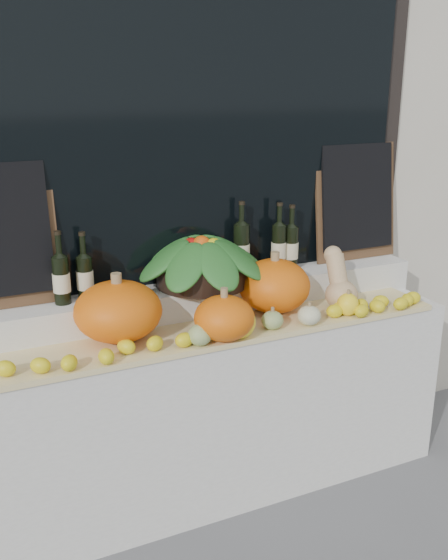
# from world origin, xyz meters

# --- Properties ---
(storefront_facade) EXTENTS (7.00, 0.94, 4.50)m
(storefront_facade) POSITION_xyz_m (0.00, 2.25, 2.25)
(storefront_facade) COLOR beige
(storefront_facade) RESTS_ON ground
(display_sill) EXTENTS (2.30, 0.55, 0.88)m
(display_sill) POSITION_xyz_m (0.00, 1.52, 0.44)
(display_sill) COLOR silver
(display_sill) RESTS_ON ground
(rear_tier) EXTENTS (2.30, 0.25, 0.16)m
(rear_tier) POSITION_xyz_m (0.00, 1.68, 0.96)
(rear_tier) COLOR silver
(rear_tier) RESTS_ON display_sill
(straw_bedding) EXTENTS (2.10, 0.32, 0.02)m
(straw_bedding) POSITION_xyz_m (0.00, 1.40, 0.89)
(straw_bedding) COLOR tan
(straw_bedding) RESTS_ON display_sill
(pumpkin_left) EXTENTS (0.42, 0.42, 0.26)m
(pumpkin_left) POSITION_xyz_m (-0.48, 1.49, 1.03)
(pumpkin_left) COLOR orange
(pumpkin_left) RESTS_ON straw_bedding
(pumpkin_right) EXTENTS (0.42, 0.42, 0.26)m
(pumpkin_right) POSITION_xyz_m (0.29, 1.51, 1.03)
(pumpkin_right) COLOR orange
(pumpkin_right) RESTS_ON straw_bedding
(pumpkin_center) EXTENTS (0.29, 0.29, 0.19)m
(pumpkin_center) POSITION_xyz_m (-0.07, 1.30, 1.00)
(pumpkin_center) COLOR orange
(pumpkin_center) RESTS_ON straw_bedding
(butternut_squash) EXTENTS (0.16, 0.22, 0.30)m
(butternut_squash) POSITION_xyz_m (0.61, 1.42, 1.02)
(butternut_squash) COLOR tan
(butternut_squash) RESTS_ON straw_bedding
(decorative_gourds) EXTENTS (0.88, 0.15, 0.17)m
(decorative_gourds) POSITION_xyz_m (0.14, 1.29, 0.96)
(decorative_gourds) COLOR #386A1F
(decorative_gourds) RESTS_ON straw_bedding
(lemon_heap) EXTENTS (2.20, 0.16, 0.06)m
(lemon_heap) POSITION_xyz_m (0.00, 1.29, 0.94)
(lemon_heap) COLOR yellow
(lemon_heap) RESTS_ON straw_bedding
(produce_bowl) EXTENTS (0.67, 0.67, 0.25)m
(produce_bowl) POSITION_xyz_m (-0.02, 1.66, 1.16)
(produce_bowl) COLOR black
(produce_bowl) RESTS_ON rear_tier
(wine_bottle_far_left) EXTENTS (0.08, 0.08, 0.33)m
(wine_bottle_far_left) POSITION_xyz_m (-0.68, 1.67, 1.15)
(wine_bottle_far_left) COLOR black
(wine_bottle_far_left) RESTS_ON rear_tier
(wine_bottle_near_left) EXTENTS (0.08, 0.08, 0.31)m
(wine_bottle_near_left) POSITION_xyz_m (-0.57, 1.70, 1.14)
(wine_bottle_near_left) COLOR black
(wine_bottle_near_left) RESTS_ON rear_tier
(wine_bottle_tall) EXTENTS (0.08, 0.08, 0.38)m
(wine_bottle_tall) POSITION_xyz_m (0.21, 1.71, 1.18)
(wine_bottle_tall) COLOR black
(wine_bottle_tall) RESTS_ON rear_tier
(wine_bottle_near_right) EXTENTS (0.08, 0.08, 0.36)m
(wine_bottle_near_right) POSITION_xyz_m (0.42, 1.69, 1.17)
(wine_bottle_near_right) COLOR black
(wine_bottle_near_right) RESTS_ON rear_tier
(wine_bottle_far_right) EXTENTS (0.08, 0.08, 0.34)m
(wine_bottle_far_right) POSITION_xyz_m (0.49, 1.69, 1.16)
(wine_bottle_far_right) COLOR black
(wine_bottle_far_right) RESTS_ON rear_tier
(chalkboard_right) EXTENTS (0.50, 0.11, 0.62)m
(chalkboard_right) POSITION_xyz_m (0.92, 1.74, 1.36)
(chalkboard_right) COLOR #4C331E
(chalkboard_right) RESTS_ON rear_tier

